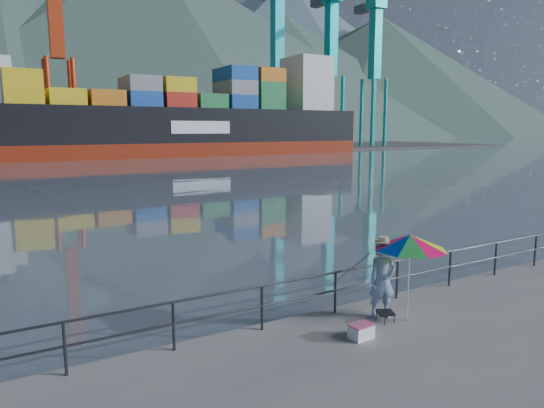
{
  "coord_description": "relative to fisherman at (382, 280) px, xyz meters",
  "views": [
    {
      "loc": [
        -5.85,
        -7.16,
        4.39
      ],
      "look_at": [
        1.73,
        6.0,
        2.0
      ],
      "focal_mm": 32.0,
      "sensor_mm": 36.0,
      "label": 1
    }
  ],
  "objects": [
    {
      "name": "port_cranes",
      "position": [
        29.24,
        83.07,
        15.11
      ],
      "size": [
        116.0,
        28.0,
        38.4
      ],
      "color": "red",
      "rests_on": "ground"
    },
    {
      "name": "mountains",
      "position": [
        37.06,
        206.82,
        34.66
      ],
      "size": [
        600.0,
        332.8,
        80.0
      ],
      "color": "#385147",
      "rests_on": "ground"
    },
    {
      "name": "folding_stool",
      "position": [
        -0.09,
        -0.24,
        -0.77
      ],
      "size": [
        0.47,
        0.47,
        0.24
      ],
      "color": "black",
      "rests_on": "ground"
    },
    {
      "name": "far_dock",
      "position": [
        8.24,
        92.07,
        -0.89
      ],
      "size": [
        200.0,
        40.0,
        0.4
      ],
      "primitive_type": "cube",
      "color": "#514F4C",
      "rests_on": "ground"
    },
    {
      "name": "fisherman",
      "position": [
        0.0,
        0.0,
        0.0
      ],
      "size": [
        0.74,
        0.59,
        1.79
      ],
      "primitive_type": "imported",
      "rotation": [
        0.0,
        0.0,
        -0.27
      ],
      "color": "#23569C",
      "rests_on": "ground"
    },
    {
      "name": "container_ship",
      "position": [
        23.5,
        71.04,
        4.92
      ],
      "size": [
        62.55,
        10.43,
        18.1
      ],
      "color": "maroon",
      "rests_on": "ground"
    },
    {
      "name": "fishing_rod",
      "position": [
        -0.1,
        1.04,
        -0.89
      ],
      "size": [
        0.39,
        1.87,
        1.34
      ],
      "primitive_type": "cylinder",
      "rotation": [
        0.96,
        0.0,
        -0.2
      ],
      "color": "black",
      "rests_on": "ground"
    },
    {
      "name": "container_stacks",
      "position": [
        27.93,
        92.48,
        2.24
      ],
      "size": [
        58.0,
        5.4,
        7.8
      ],
      "color": "gray",
      "rests_on": "ground"
    },
    {
      "name": "cooler_bag",
      "position": [
        -1.16,
        -0.67,
        -0.75
      ],
      "size": [
        0.52,
        0.37,
        0.28
      ],
      "primitive_type": "cube",
      "rotation": [
        0.0,
        0.0,
        0.08
      ],
      "color": "white",
      "rests_on": "ground"
    },
    {
      "name": "harbor_water",
      "position": [
        -1.76,
        129.07,
        -0.89
      ],
      "size": [
        500.0,
        280.0,
        0.0
      ],
      "primitive_type": "cube",
      "color": "slate",
      "rests_on": "ground"
    },
    {
      "name": "guardrail",
      "position": [
        -1.76,
        0.77,
        -0.37
      ],
      "size": [
        22.0,
        0.06,
        1.03
      ],
      "color": "#2D3033",
      "rests_on": "ground"
    },
    {
      "name": "beach_umbrella",
      "position": [
        0.38,
        -0.45,
        0.96
      ],
      "size": [
        2.09,
        2.09,
        2.02
      ],
      "color": "white",
      "rests_on": "ground"
    }
  ]
}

